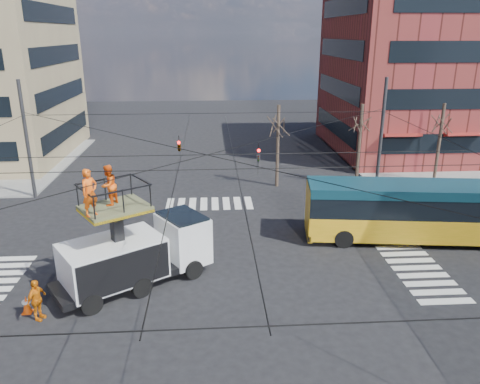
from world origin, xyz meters
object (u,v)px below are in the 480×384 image
city_bus (423,211)px  worker_ground (36,300)px  traffic_cone (27,304)px  flagger (324,227)px  utility_truck (136,243)px

city_bus → worker_ground: bearing=-153.8°
city_bus → traffic_cone: 19.88m
traffic_cone → flagger: 14.85m
utility_truck → flagger: size_ratio=4.18×
worker_ground → flagger: 14.48m
traffic_cone → city_bus: bearing=17.1°
city_bus → flagger: bearing=-174.1°
city_bus → flagger: city_bus is taller
utility_truck → flagger: bearing=-11.4°
utility_truck → city_bus: size_ratio=0.56×
traffic_cone → flagger: (13.60, 5.94, 0.47)m
worker_ground → flagger: (12.97, 6.45, -0.02)m
worker_ground → traffic_cone: bearing=71.1°
city_bus → worker_ground: 19.41m
utility_truck → worker_ground: size_ratio=4.09×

